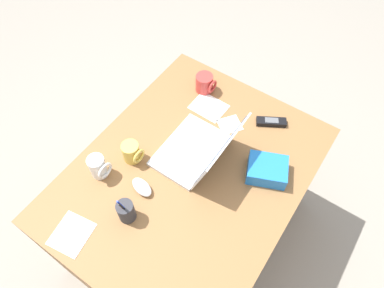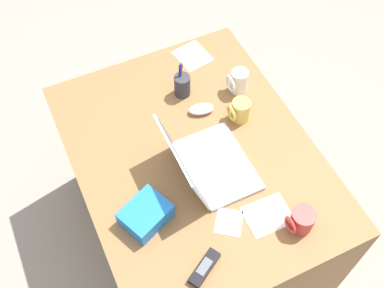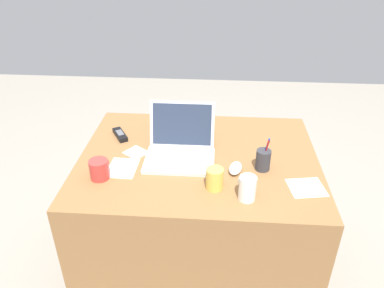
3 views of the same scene
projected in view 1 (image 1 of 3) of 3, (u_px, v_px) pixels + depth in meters
name	position (u px, v px, depth m)	size (l,w,h in m)	color
ground_plane	(190.00, 232.00, 2.15)	(6.00, 6.00, 0.00)	gray
desk	(190.00, 207.00, 1.84)	(1.17, 0.91, 0.75)	olive
laptop	(199.00, 151.00, 1.52)	(0.33, 0.30, 0.24)	silver
computer_mouse	(142.00, 187.00, 1.46)	(0.06, 0.11, 0.04)	white
coffee_mug_white	(132.00, 152.00, 1.52)	(0.08, 0.09, 0.10)	#E0BC4C
coffee_mug_tall	(205.00, 83.00, 1.75)	(0.09, 0.10, 0.09)	#C63833
coffee_mug_spare	(99.00, 167.00, 1.47)	(0.08, 0.08, 0.11)	white
cordless_phone	(271.00, 122.00, 1.66)	(0.11, 0.14, 0.03)	black
pen_holder	(126.00, 211.00, 1.37)	(0.07, 0.07, 0.17)	#333338
snack_bag	(267.00, 170.00, 1.49)	(0.13, 0.16, 0.07)	blue
paper_note_near_laptop	(209.00, 107.00, 1.72)	(0.13, 0.16, 0.00)	white
paper_note_left	(72.00, 234.00, 1.37)	(0.15, 0.14, 0.00)	white
paper_note_right	(230.00, 125.00, 1.66)	(0.10, 0.09, 0.00)	white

